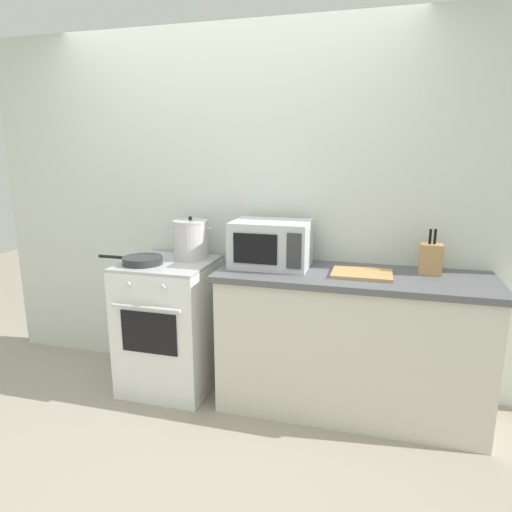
# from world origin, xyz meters

# --- Properties ---
(ground_plane) EXTENTS (10.00, 10.00, 0.00)m
(ground_plane) POSITION_xyz_m (0.00, 0.00, 0.00)
(ground_plane) COLOR #9E9384
(back_wall) EXTENTS (4.40, 0.10, 2.50)m
(back_wall) POSITION_xyz_m (0.30, 0.97, 1.25)
(back_wall) COLOR silver
(back_wall) RESTS_ON ground_plane
(lower_cabinet_right) EXTENTS (1.64, 0.56, 0.88)m
(lower_cabinet_right) POSITION_xyz_m (0.90, 0.62, 0.44)
(lower_cabinet_right) COLOR beige
(lower_cabinet_right) RESTS_ON ground_plane
(countertop_right) EXTENTS (1.70, 0.60, 0.04)m
(countertop_right) POSITION_xyz_m (0.90, 0.62, 0.90)
(countertop_right) COLOR #59595E
(countertop_right) RESTS_ON lower_cabinet_right
(stove) EXTENTS (0.60, 0.64, 0.92)m
(stove) POSITION_xyz_m (-0.35, 0.60, 0.46)
(stove) COLOR white
(stove) RESTS_ON ground_plane
(stock_pot) EXTENTS (0.33, 0.25, 0.30)m
(stock_pot) POSITION_xyz_m (-0.23, 0.73, 1.06)
(stock_pot) COLOR silver
(stock_pot) RESTS_ON stove
(frying_pan) EXTENTS (0.47, 0.27, 0.05)m
(frying_pan) POSITION_xyz_m (-0.49, 0.50, 0.95)
(frying_pan) COLOR #28282B
(frying_pan) RESTS_ON stove
(microwave) EXTENTS (0.50, 0.37, 0.30)m
(microwave) POSITION_xyz_m (0.36, 0.68, 1.07)
(microwave) COLOR silver
(microwave) RESTS_ON countertop_right
(cutting_board) EXTENTS (0.36, 0.26, 0.02)m
(cutting_board) POSITION_xyz_m (0.95, 0.60, 0.93)
(cutting_board) COLOR tan
(cutting_board) RESTS_ON countertop_right
(knife_block) EXTENTS (0.13, 0.10, 0.28)m
(knife_block) POSITION_xyz_m (1.35, 0.74, 1.02)
(knife_block) COLOR tan
(knife_block) RESTS_ON countertop_right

